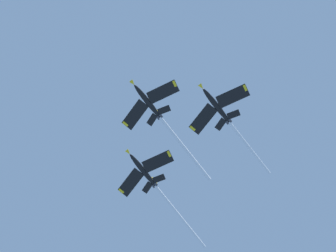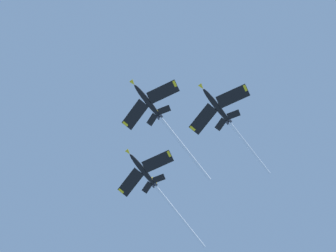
% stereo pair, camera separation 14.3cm
% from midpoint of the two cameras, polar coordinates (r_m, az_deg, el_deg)
% --- Properties ---
extents(jet_lead, '(27.48, 26.52, 11.65)m').
position_cam_midpoint_polar(jet_lead, '(163.54, -0.91, 1.00)').
color(jet_lead, black).
extents(jet_left_wing, '(24.38, 23.47, 9.90)m').
position_cam_midpoint_polar(jet_left_wing, '(160.84, 5.49, 1.17)').
color(jet_left_wing, black).
extents(jet_right_wing, '(27.95, 26.87, 10.83)m').
position_cam_midpoint_polar(jet_right_wing, '(169.18, -1.68, -5.52)').
color(jet_right_wing, black).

